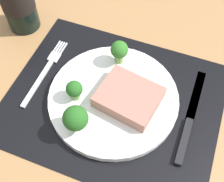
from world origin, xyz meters
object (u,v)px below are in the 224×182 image
steak (129,97)px  knife (189,122)px  fork (45,71)px  plate (113,98)px

steak → knife: steak is taller
steak → fork: (-20.12, 1.30, -2.80)cm
plate → steak: (3.25, 0.12, 2.25)cm
steak → knife: bearing=1.8°
plate → knife: plate is taller
fork → knife: 32.88cm
steak → knife: size_ratio=0.51×
knife → fork: bearing=-179.1°
fork → knife: (32.87, -0.89, 0.05)cm
steak → fork: bearing=176.3°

